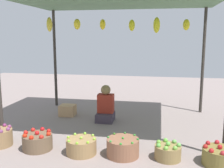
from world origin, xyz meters
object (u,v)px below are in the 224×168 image
Objects in this scene: basket_green_chilies at (123,147)px; basket_red_apples at (219,156)px; basket_limes at (81,146)px; basket_red_tomatoes at (37,141)px; vendor_person at (106,107)px; basket_green_apples at (168,152)px; wooden_crate_near_vendor at (68,110)px.

basket_green_chilies reaches higher than basket_red_apples.
basket_limes is at bearing 179.85° from basket_red_apples.
basket_red_apples is at bearing -0.79° from basket_red_tomatoes.
vendor_person reaches higher than basket_green_apples.
vendor_person reaches higher than wooden_crate_near_vendor.
basket_green_apples is at bearing 0.29° from basket_red_tomatoes.
vendor_person is at bearing 110.08° from basket_green_chilies.
basket_red_apples is at bearing -3.92° from basket_green_apples.
basket_green_apples reaches higher than wooden_crate_near_vendor.
basket_green_chilies is 2.44m from wooden_crate_near_vendor.
wooden_crate_near_vendor is (-0.17, 1.89, -0.01)m from basket_red_tomatoes.
basket_red_apples is at bearing -33.32° from wooden_crate_near_vendor.
basket_green_apples is (0.67, 0.01, -0.02)m from basket_green_chilies.
basket_green_apples is at bearing -40.22° from wooden_crate_near_vendor.
basket_green_chilies is 0.67m from basket_green_apples.
basket_green_chilies is at bearing 2.98° from basket_limes.
basket_red_tomatoes is 1.90m from wooden_crate_near_vendor.
basket_green_chilies reaches higher than basket_limes.
basket_green_chilies is 1.27× the size of basket_green_apples.
basket_red_tomatoes is 0.74m from basket_limes.
basket_red_apples is (1.99, -1.70, -0.17)m from vendor_person.
basket_green_chilies is (0.64, 0.03, 0.02)m from basket_limes.
wooden_crate_near_vendor is (-0.94, 0.22, -0.17)m from vendor_person.
vendor_person is 1.85m from basket_red_tomatoes.
basket_green_chilies reaches higher than basket_green_apples.
basket_red_tomatoes reaches higher than basket_green_apples.
basket_green_chilies is (0.61, -1.67, -0.16)m from vendor_person.
basket_red_tomatoes is (-0.78, -1.67, -0.17)m from vendor_person.
basket_red_tomatoes is at bearing 177.46° from basket_limes.
basket_red_apples reaches higher than basket_green_apples.
basket_limes is 1.21× the size of basket_green_apples.
wooden_crate_near_vendor is at bearing 129.41° from basket_green_chilies.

